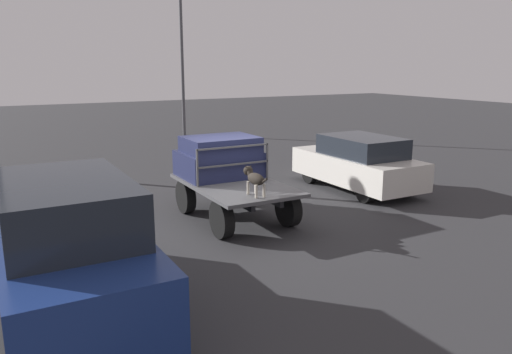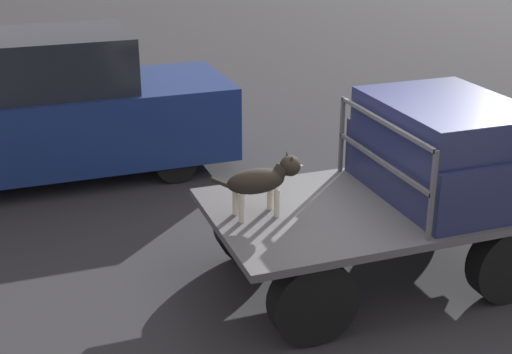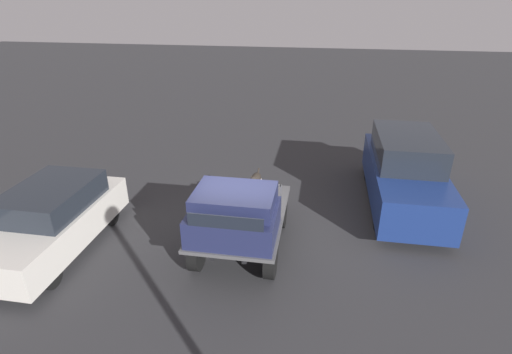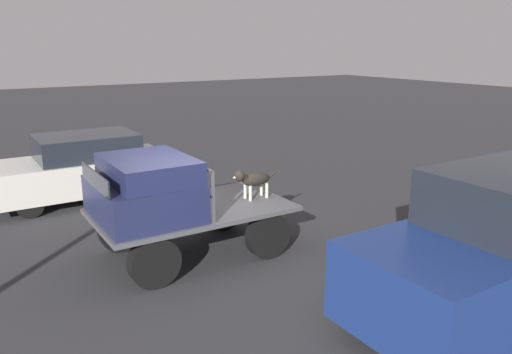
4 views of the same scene
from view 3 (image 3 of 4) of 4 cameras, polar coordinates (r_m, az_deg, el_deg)
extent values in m
plane|color=#2D2D30|center=(10.23, -1.89, -9.65)|extent=(80.00, 80.00, 0.00)
cylinder|color=black|center=(9.01, 2.11, -11.79)|extent=(0.84, 0.24, 0.84)
cylinder|color=black|center=(9.33, -8.46, -10.63)|extent=(0.84, 0.24, 0.84)
cylinder|color=black|center=(10.80, 3.65, -5.04)|extent=(0.84, 0.24, 0.84)
cylinder|color=black|center=(11.07, -5.14, -4.30)|extent=(0.84, 0.24, 0.84)
cube|color=black|center=(9.78, 0.09, -6.34)|extent=(3.19, 0.10, 0.18)
cube|color=black|center=(9.91, -3.96, -5.97)|extent=(3.19, 0.10, 0.18)
cube|color=#4C4C4F|center=(9.77, -1.96, -5.50)|extent=(3.47, 2.02, 0.08)
cube|color=#1E2347|center=(8.83, -3.16, -6.42)|extent=(1.57, 1.90, 0.63)
cube|color=#1E2347|center=(8.68, -3.07, -3.14)|extent=(1.33, 1.75, 0.39)
cube|color=black|center=(7.96, -4.45, -6.48)|extent=(0.02, 1.56, 0.29)
cube|color=#4C4C4F|center=(9.37, 3.53, -3.56)|extent=(0.04, 0.04, 0.89)
cube|color=#4C4C4F|center=(9.71, -7.44, -2.66)|extent=(0.04, 0.04, 0.89)
cube|color=#4C4C4F|center=(9.30, -2.10, -0.81)|extent=(0.04, 1.86, 0.04)
cube|color=#4C4C4F|center=(9.50, -2.06, -3.12)|extent=(0.04, 1.86, 0.04)
cylinder|color=beige|center=(10.60, 0.34, -1.78)|extent=(0.06, 0.06, 0.29)
cylinder|color=beige|center=(10.63, -0.67, -1.70)|extent=(0.06, 0.06, 0.29)
cylinder|color=beige|center=(10.93, 0.65, -0.92)|extent=(0.06, 0.06, 0.29)
cylinder|color=beige|center=(10.95, -0.33, -0.85)|extent=(0.06, 0.06, 0.29)
ellipsoid|color=black|center=(10.68, 0.00, -0.22)|extent=(0.60, 0.25, 0.25)
sphere|color=beige|center=(10.55, -0.15, -0.81)|extent=(0.11, 0.11, 0.11)
cylinder|color=black|center=(10.42, -0.23, -0.45)|extent=(0.18, 0.14, 0.17)
sphere|color=black|center=(10.31, -0.34, -0.48)|extent=(0.21, 0.21, 0.21)
cone|color=beige|center=(10.23, -0.42, -0.77)|extent=(0.12, 0.12, 0.12)
cone|color=black|center=(10.27, -0.01, -0.02)|extent=(0.06, 0.08, 0.10)
cone|color=black|center=(10.29, -0.65, 0.02)|extent=(0.06, 0.08, 0.10)
cylinder|color=black|center=(10.98, 0.31, 0.67)|extent=(0.25, 0.04, 0.17)
cylinder|color=black|center=(9.83, -27.33, -12.37)|extent=(0.60, 0.20, 0.60)
cylinder|color=black|center=(11.62, -20.05, -5.03)|extent=(0.60, 0.20, 0.60)
cylinder|color=black|center=(12.43, -26.35, -4.19)|extent=(0.60, 0.20, 0.60)
cube|color=beige|center=(10.93, -27.13, -6.24)|extent=(4.23, 1.84, 0.79)
cube|color=#1E232B|center=(10.77, -27.20, -2.57)|extent=(2.32, 1.65, 0.57)
cylinder|color=black|center=(11.53, 25.16, -6.22)|extent=(0.60, 0.20, 0.60)
cylinder|color=black|center=(11.17, 17.11, -5.83)|extent=(0.60, 0.20, 0.60)
cylinder|color=black|center=(14.27, 22.25, 0.25)|extent=(0.60, 0.20, 0.60)
cylinder|color=black|center=(13.98, 15.78, 0.73)|extent=(0.60, 0.20, 0.60)
cube|color=navy|center=(12.49, 20.33, -0.41)|extent=(5.11, 1.91, 1.07)
cube|color=#1E232B|center=(12.38, 20.77, 3.96)|extent=(2.81, 1.71, 0.78)
camera|label=1|loc=(19.11, 20.81, 17.00)|focal=35.00mm
camera|label=2|loc=(14.17, -24.40, 15.19)|focal=50.00mm
camera|label=4|loc=(7.96, 58.91, -2.48)|focal=35.00mm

